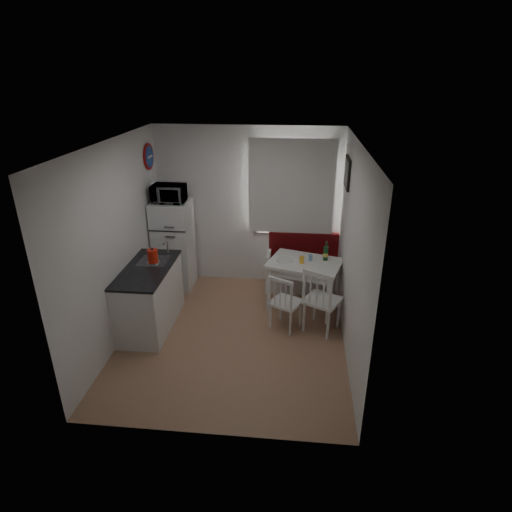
{
  "coord_description": "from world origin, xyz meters",
  "views": [
    {
      "loc": [
        0.81,
        -4.91,
        3.38
      ],
      "look_at": [
        0.26,
        0.5,
        0.99
      ],
      "focal_mm": 30.0,
      "sensor_mm": 36.0,
      "label": 1
    }
  ],
  "objects_px": {
    "chair_left": "(286,298)",
    "fridge": "(174,245)",
    "dining_table": "(305,267)",
    "microwave": "(169,193)",
    "kitchen_counter": "(150,297)",
    "kettle": "(153,256)",
    "bench": "(305,271)",
    "chair_right": "(323,295)",
    "wine_bottle": "(326,251)"
  },
  "relations": [
    {
      "from": "kitchen_counter",
      "to": "microwave",
      "type": "height_order",
      "value": "microwave"
    },
    {
      "from": "wine_bottle",
      "to": "chair_left",
      "type": "bearing_deg",
      "value": -126.1
    },
    {
      "from": "chair_right",
      "to": "microwave",
      "type": "xyz_separation_m",
      "value": [
        -2.38,
        1.17,
        1.01
      ]
    },
    {
      "from": "dining_table",
      "to": "kettle",
      "type": "height_order",
      "value": "kettle"
    },
    {
      "from": "bench",
      "to": "wine_bottle",
      "type": "distance_m",
      "value": 0.87
    },
    {
      "from": "kitchen_counter",
      "to": "kettle",
      "type": "height_order",
      "value": "kitchen_counter"
    },
    {
      "from": "fridge",
      "to": "microwave",
      "type": "distance_m",
      "value": 0.88
    },
    {
      "from": "bench",
      "to": "kettle",
      "type": "relative_size",
      "value": 5.69
    },
    {
      "from": "chair_left",
      "to": "chair_right",
      "type": "distance_m",
      "value": 0.51
    },
    {
      "from": "microwave",
      "to": "chair_left",
      "type": "bearing_deg",
      "value": -31.56
    },
    {
      "from": "chair_right",
      "to": "kettle",
      "type": "relative_size",
      "value": 2.68
    },
    {
      "from": "fridge",
      "to": "bench",
      "type": "bearing_deg",
      "value": 2.92
    },
    {
      "from": "chair_left",
      "to": "wine_bottle",
      "type": "relative_size",
      "value": 1.76
    },
    {
      "from": "bench",
      "to": "kitchen_counter",
      "type": "bearing_deg",
      "value": -148.14
    },
    {
      "from": "fridge",
      "to": "chair_left",
      "type": "bearing_deg",
      "value": -32.66
    },
    {
      "from": "chair_left",
      "to": "wine_bottle",
      "type": "distance_m",
      "value": 1.02
    },
    {
      "from": "chair_right",
      "to": "chair_left",
      "type": "bearing_deg",
      "value": -153.61
    },
    {
      "from": "chair_left",
      "to": "bench",
      "type": "bearing_deg",
      "value": 104.53
    },
    {
      "from": "kitchen_counter",
      "to": "microwave",
      "type": "relative_size",
      "value": 2.64
    },
    {
      "from": "bench",
      "to": "fridge",
      "type": "xyz_separation_m",
      "value": [
        -2.16,
        -0.11,
        0.43
      ]
    },
    {
      "from": "chair_left",
      "to": "chair_right",
      "type": "height_order",
      "value": "chair_right"
    },
    {
      "from": "dining_table",
      "to": "microwave",
      "type": "relative_size",
      "value": 2.38
    },
    {
      "from": "dining_table",
      "to": "chair_left",
      "type": "bearing_deg",
      "value": -94.15
    },
    {
      "from": "chair_left",
      "to": "fridge",
      "type": "distance_m",
      "value": 2.24
    },
    {
      "from": "kettle",
      "to": "dining_table",
      "type": "bearing_deg",
      "value": 14.67
    },
    {
      "from": "kitchen_counter",
      "to": "wine_bottle",
      "type": "relative_size",
      "value": 4.46
    },
    {
      "from": "kitchen_counter",
      "to": "microwave",
      "type": "bearing_deg",
      "value": 89.06
    },
    {
      "from": "microwave",
      "to": "wine_bottle",
      "type": "bearing_deg",
      "value": -9.32
    },
    {
      "from": "microwave",
      "to": "wine_bottle",
      "type": "distance_m",
      "value": 2.56
    },
    {
      "from": "chair_right",
      "to": "microwave",
      "type": "height_order",
      "value": "microwave"
    },
    {
      "from": "kitchen_counter",
      "to": "chair_right",
      "type": "bearing_deg",
      "value": 0.64
    },
    {
      "from": "microwave",
      "to": "kettle",
      "type": "height_order",
      "value": "microwave"
    },
    {
      "from": "dining_table",
      "to": "microwave",
      "type": "bearing_deg",
      "value": -176.46
    },
    {
      "from": "dining_table",
      "to": "fridge",
      "type": "bearing_deg",
      "value": -177.73
    },
    {
      "from": "kitchen_counter",
      "to": "dining_table",
      "type": "relative_size",
      "value": 1.11
    },
    {
      "from": "kettle",
      "to": "wine_bottle",
      "type": "bearing_deg",
      "value": 15.14
    },
    {
      "from": "bench",
      "to": "kettle",
      "type": "bearing_deg",
      "value": -150.44
    },
    {
      "from": "bench",
      "to": "chair_left",
      "type": "height_order",
      "value": "bench"
    },
    {
      "from": "wine_bottle",
      "to": "dining_table",
      "type": "bearing_deg",
      "value": -161.62
    },
    {
      "from": "bench",
      "to": "chair_left",
      "type": "bearing_deg",
      "value": -102.06
    },
    {
      "from": "microwave",
      "to": "chair_right",
      "type": "bearing_deg",
      "value": -26.14
    },
    {
      "from": "chair_left",
      "to": "microwave",
      "type": "height_order",
      "value": "microwave"
    },
    {
      "from": "dining_table",
      "to": "kettle",
      "type": "relative_size",
      "value": 5.24
    },
    {
      "from": "kitchen_counter",
      "to": "chair_right",
      "type": "distance_m",
      "value": 2.4
    },
    {
      "from": "dining_table",
      "to": "fridge",
      "type": "height_order",
      "value": "fridge"
    },
    {
      "from": "chair_left",
      "to": "chair_right",
      "type": "relative_size",
      "value": 0.85
    },
    {
      "from": "kitchen_counter",
      "to": "chair_left",
      "type": "bearing_deg",
      "value": 1.21
    },
    {
      "from": "chair_left",
      "to": "kettle",
      "type": "height_order",
      "value": "kettle"
    },
    {
      "from": "kitchen_counter",
      "to": "fridge",
      "type": "bearing_deg",
      "value": 89.1
    },
    {
      "from": "chair_right",
      "to": "kettle",
      "type": "xyz_separation_m",
      "value": [
        -2.35,
        0.12,
        0.42
      ]
    }
  ]
}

